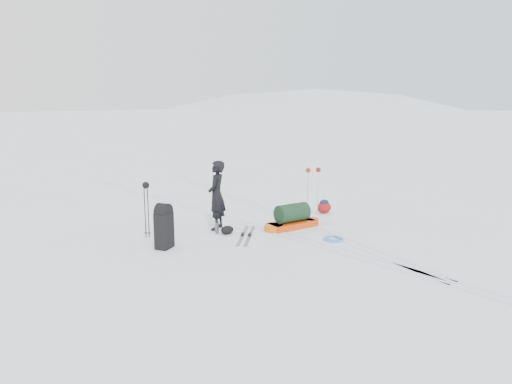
{
  "coord_description": "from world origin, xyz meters",
  "views": [
    {
      "loc": [
        -7.41,
        -9.38,
        3.25
      ],
      "look_at": [
        -0.2,
        0.02,
        0.95
      ],
      "focal_mm": 35.0,
      "sensor_mm": 36.0,
      "label": 1
    }
  ],
  "objects_px": {
    "expedition_rucksack": "(164,227)",
    "pulk_sled": "(292,219)",
    "skier": "(217,195)",
    "ski_poles_black": "(146,192)"
  },
  "relations": [
    {
      "from": "expedition_rucksack",
      "to": "ski_poles_black",
      "type": "distance_m",
      "value": 1.14
    },
    {
      "from": "pulk_sled",
      "to": "ski_poles_black",
      "type": "distance_m",
      "value": 3.63
    },
    {
      "from": "expedition_rucksack",
      "to": "ski_poles_black",
      "type": "height_order",
      "value": "ski_poles_black"
    },
    {
      "from": "skier",
      "to": "pulk_sled",
      "type": "relative_size",
      "value": 1.05
    },
    {
      "from": "expedition_rucksack",
      "to": "skier",
      "type": "bearing_deg",
      "value": -14.53
    },
    {
      "from": "pulk_sled",
      "to": "expedition_rucksack",
      "type": "xyz_separation_m",
      "value": [
        -3.28,
        0.48,
        0.22
      ]
    },
    {
      "from": "expedition_rucksack",
      "to": "pulk_sled",
      "type": "bearing_deg",
      "value": -40.53
    },
    {
      "from": "skier",
      "to": "pulk_sled",
      "type": "distance_m",
      "value": 1.97
    },
    {
      "from": "skier",
      "to": "expedition_rucksack",
      "type": "bearing_deg",
      "value": -23.71
    },
    {
      "from": "skier",
      "to": "ski_poles_black",
      "type": "xyz_separation_m",
      "value": [
        -1.66,
        0.41,
        0.22
      ]
    }
  ]
}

